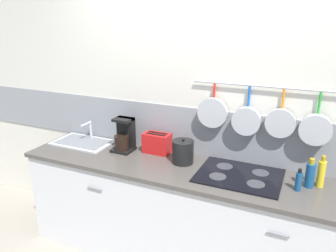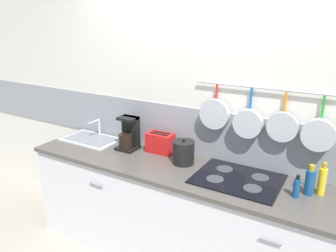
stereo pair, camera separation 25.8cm
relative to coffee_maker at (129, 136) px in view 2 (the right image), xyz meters
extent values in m
cube|color=silver|center=(0.70, 0.21, 0.29)|extent=(7.20, 0.06, 2.60)
cube|color=gray|center=(0.70, 0.21, 0.09)|extent=(7.20, 0.07, 0.42)
cylinder|color=#B7BABF|center=(1.18, 0.16, 0.53)|extent=(1.15, 0.02, 0.02)
cylinder|color=red|center=(0.78, 0.16, 0.47)|extent=(0.02, 0.02, 0.11)
cylinder|color=#B7BABF|center=(0.78, 0.13, 0.29)|extent=(0.25, 0.05, 0.25)
cylinder|color=#1959B2|center=(1.06, 0.16, 0.45)|extent=(0.02, 0.02, 0.16)
cylinder|color=#B7BABF|center=(1.06, 0.13, 0.25)|extent=(0.23, 0.06, 0.23)
cylinder|color=orange|center=(1.31, 0.16, 0.45)|extent=(0.02, 0.02, 0.15)
cylinder|color=#B7BABF|center=(1.31, 0.14, 0.27)|extent=(0.23, 0.04, 0.23)
cylinder|color=green|center=(1.56, 0.16, 0.45)|extent=(0.02, 0.02, 0.16)
cylinder|color=#B7BABF|center=(1.56, 0.13, 0.25)|extent=(0.23, 0.07, 0.23)
cube|color=silver|center=(0.70, -0.13, -0.59)|extent=(2.92, 0.58, 0.85)
cylinder|color=slate|center=(-0.03, -0.43, -0.31)|extent=(0.14, 0.01, 0.01)
cylinder|color=slate|center=(1.43, -0.43, -0.31)|extent=(0.14, 0.01, 0.01)
cube|color=#4C4742|center=(0.70, -0.13, -0.14)|extent=(2.96, 0.62, 0.03)
cube|color=#B7BABF|center=(-0.46, -0.02, -0.12)|extent=(0.57, 0.35, 0.01)
cube|color=slate|center=(-0.46, -0.02, -0.11)|extent=(0.48, 0.28, 0.00)
cylinder|color=#B7BABF|center=(-0.46, 0.11, -0.03)|extent=(0.03, 0.03, 0.19)
cylinder|color=#B7BABF|center=(-0.46, 0.04, 0.05)|extent=(0.02, 0.14, 0.02)
cube|color=black|center=(0.00, -0.02, -0.11)|extent=(0.18, 0.18, 0.02)
cube|color=black|center=(0.00, 0.04, 0.03)|extent=(0.17, 0.06, 0.30)
cylinder|color=black|center=(0.00, -0.04, -0.04)|extent=(0.13, 0.13, 0.13)
cube|color=black|center=(0.00, 0.00, 0.17)|extent=(0.17, 0.13, 0.02)
cube|color=red|center=(0.30, 0.07, -0.04)|extent=(0.24, 0.14, 0.18)
cube|color=black|center=(0.30, 0.05, 0.06)|extent=(0.18, 0.02, 0.00)
cube|color=black|center=(0.30, 0.10, 0.06)|extent=(0.18, 0.02, 0.00)
cube|color=black|center=(0.17, 0.07, 0.00)|extent=(0.02, 0.02, 0.02)
cylinder|color=black|center=(0.59, -0.03, -0.03)|extent=(0.18, 0.18, 0.19)
sphere|color=black|center=(0.59, -0.03, 0.08)|extent=(0.02, 0.02, 0.02)
cube|color=black|center=(1.08, -0.09, -0.12)|extent=(0.63, 0.49, 0.01)
cylinder|color=#38383D|center=(0.94, -0.19, -0.11)|extent=(0.13, 0.13, 0.00)
cylinder|color=#38383D|center=(1.22, -0.19, -0.11)|extent=(0.13, 0.13, 0.00)
cylinder|color=#38383D|center=(0.94, 0.01, -0.11)|extent=(0.13, 0.13, 0.00)
cylinder|color=#38383D|center=(1.22, 0.01, -0.11)|extent=(0.13, 0.13, 0.00)
cylinder|color=navy|center=(1.50, -0.13, -0.06)|extent=(0.05, 0.05, 0.14)
cylinder|color=black|center=(1.50, -0.13, 0.03)|extent=(0.02, 0.02, 0.03)
cylinder|color=navy|center=(1.57, -0.05, -0.04)|extent=(0.07, 0.07, 0.18)
cylinder|color=#B28C19|center=(1.57, -0.05, 0.07)|extent=(0.04, 0.04, 0.04)
cylinder|color=yellow|center=(1.64, -0.01, -0.03)|extent=(0.05, 0.05, 0.20)
cylinder|color=#B28C19|center=(1.64, -0.01, 0.09)|extent=(0.03, 0.03, 0.04)
camera|label=1|loc=(1.52, -2.37, 1.02)|focal=35.00mm
camera|label=2|loc=(1.75, -2.25, 1.02)|focal=35.00mm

